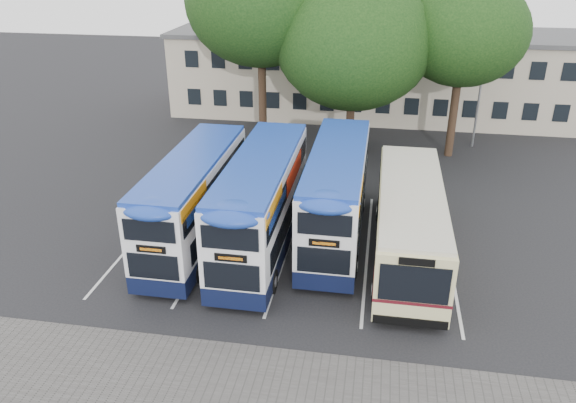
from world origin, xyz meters
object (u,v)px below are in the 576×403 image
(bus_dd_left, at_px, (194,196))
(bus_dd_right, at_px, (336,191))
(bus_dd_mid, at_px, (262,200))
(tree_left, at_px, (261,2))
(tree_mid, at_px, (354,42))
(tree_right, at_px, (464,32))
(bus_single, at_px, (410,218))
(lamp_post, at_px, (483,69))

(bus_dd_left, bearing_deg, bus_dd_right, 13.84)
(bus_dd_mid, bearing_deg, tree_left, 101.84)
(tree_mid, relative_size, tree_right, 1.02)
(tree_right, bearing_deg, bus_dd_right, -117.21)
(bus_single, bearing_deg, tree_right, 77.52)
(bus_dd_right, bearing_deg, bus_single, -20.15)
(tree_right, relative_size, bus_dd_right, 1.08)
(bus_dd_left, relative_size, bus_dd_right, 0.98)
(bus_dd_left, relative_size, bus_dd_mid, 0.96)
(bus_dd_mid, distance_m, bus_dd_right, 3.44)
(tree_right, distance_m, bus_single, 14.54)
(lamp_post, height_order, tree_mid, tree_mid)
(tree_right, xyz_separation_m, bus_single, (-2.89, -13.04, -5.76))
(tree_mid, distance_m, bus_single, 13.58)
(lamp_post, relative_size, bus_dd_right, 0.91)
(lamp_post, bearing_deg, tree_left, -171.51)
(tree_left, bearing_deg, bus_dd_right, -63.53)
(tree_right, bearing_deg, bus_dd_mid, -124.32)
(tree_left, relative_size, tree_right, 1.20)
(bus_dd_mid, relative_size, bus_single, 0.95)
(tree_left, relative_size, bus_dd_mid, 1.27)
(bus_dd_right, relative_size, bus_single, 0.93)
(tree_left, xyz_separation_m, tree_mid, (5.71, -0.83, -2.08))
(bus_dd_mid, bearing_deg, bus_dd_right, 27.02)
(bus_dd_right, distance_m, bus_single, 3.45)
(tree_right, height_order, bus_dd_mid, tree_right)
(lamp_post, bearing_deg, tree_right, -131.31)
(tree_left, height_order, bus_dd_left, tree_left)
(tree_mid, relative_size, bus_dd_right, 1.10)
(tree_right, bearing_deg, tree_mid, -171.55)
(tree_left, distance_m, bus_dd_right, 14.78)
(lamp_post, relative_size, bus_dd_mid, 0.89)
(lamp_post, bearing_deg, bus_single, -107.06)
(lamp_post, height_order, bus_dd_mid, lamp_post)
(tree_right, relative_size, bus_single, 1.00)
(lamp_post, height_order, bus_single, lamp_post)
(bus_dd_left, bearing_deg, lamp_post, 47.74)
(tree_left, distance_m, tree_mid, 6.14)
(bus_single, bearing_deg, tree_left, 125.02)
(tree_mid, xyz_separation_m, bus_dd_mid, (-2.92, -12.49, -4.64))
(tree_left, distance_m, tree_right, 12.05)
(bus_single, bearing_deg, bus_dd_left, -178.01)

